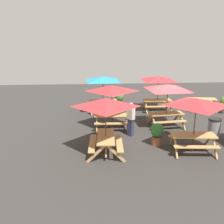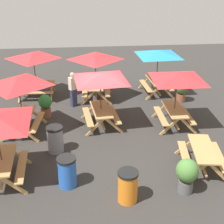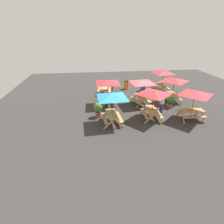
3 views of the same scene
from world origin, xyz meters
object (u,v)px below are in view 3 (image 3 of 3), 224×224
object	(u,v)px
picnic_table_6	(174,81)
trash_bin_orange	(126,85)
picnic_table_2	(154,94)
trash_bin_gray	(153,92)
potted_plant_0	(98,109)
trash_bin_blue	(143,86)
potted_plant_1	(112,84)
picnic_table_5	(163,73)
potted_plant_2	(171,102)
picnic_table_0	(142,83)
person_standing	(162,103)
picnic_table_7	(104,88)
picnic_table_3	(108,84)
picnic_table_4	(195,95)
picnic_table_1	(112,98)

from	to	relation	value
picnic_table_6	trash_bin_orange	world-z (taller)	picnic_table_6
picnic_table_2	trash_bin_gray	bearing A→B (deg)	-16.56
picnic_table_2	potted_plant_0	xyz separation A→B (m)	(0.79, 4.09, -1.30)
trash_bin_blue	potted_plant_1	distance (m)	3.54
picnic_table_5	potted_plant_2	xyz separation A→B (m)	(-4.42, 0.89, -1.41)
picnic_table_6	potted_plant_0	xyz separation A→B (m)	(-2.37, 7.15, -1.30)
picnic_table_5	trash_bin_blue	xyz separation A→B (m)	(0.44, 1.98, -1.49)
picnic_table_5	potted_plant_0	size ratio (longest dim) A/B	2.35
picnic_table_0	person_standing	bearing A→B (deg)	-156.83
picnic_table_7	picnic_table_3	bearing A→B (deg)	-169.90
picnic_table_2	picnic_table_5	world-z (taller)	same
picnic_table_4	picnic_table_6	bearing A→B (deg)	-88.83
picnic_table_0	picnic_table_3	size ratio (longest dim) A/B	0.99
picnic_table_1	potted_plant_1	size ratio (longest dim) A/B	2.54
picnic_table_1	trash_bin_blue	size ratio (longest dim) A/B	2.88
picnic_table_2	picnic_table_6	bearing A→B (deg)	-40.79
picnic_table_4	potted_plant_2	distance (m)	2.77
picnic_table_0	picnic_table_5	bearing A→B (deg)	-50.29
picnic_table_0	person_standing	xyz separation A→B (m)	(-2.08, -1.16, -1.10)
picnic_table_1	potted_plant_0	distance (m)	1.98
picnic_table_3	potted_plant_1	xyz separation A→B (m)	(4.15, -0.81, -1.34)
potted_plant_0	potted_plant_2	distance (m)	6.48
picnic_table_3	potted_plant_1	distance (m)	4.44
potted_plant_0	potted_plant_1	size ratio (longest dim) A/B	1.08
picnic_table_7	potted_plant_0	xyz separation A→B (m)	(-5.42, 0.94, 0.13)
picnic_table_2	person_standing	distance (m)	1.76
picnic_table_3	trash_bin_gray	size ratio (longest dim) A/B	2.89
picnic_table_1	trash_bin_gray	bearing A→B (deg)	-47.47
potted_plant_1	person_standing	bearing A→B (deg)	-152.65
potted_plant_0	potted_plant_2	xyz separation A→B (m)	(1.03, -6.40, -0.11)
picnic_table_6	trash_bin_blue	size ratio (longest dim) A/B	2.38
picnic_table_7	picnic_table_2	bearing A→B (deg)	-144.60
picnic_table_7	picnic_table_1	bearing A→B (deg)	-171.23
picnic_table_5	potted_plant_0	xyz separation A→B (m)	(-5.45, 7.29, -1.30)
picnic_table_7	potted_plant_2	size ratio (longest dim) A/B	1.93
picnic_table_0	picnic_table_1	bearing A→B (deg)	130.69
person_standing	picnic_table_1	bearing A→B (deg)	155.63
trash_bin_blue	potted_plant_0	world-z (taller)	potted_plant_0
potted_plant_0	potted_plant_1	world-z (taller)	potted_plant_0
picnic_table_6	trash_bin_gray	distance (m)	2.55
picnic_table_4	person_standing	distance (m)	2.52
trash_bin_orange	potted_plant_2	world-z (taller)	potted_plant_2
picnic_table_5	picnic_table_7	size ratio (longest dim) A/B	1.42
picnic_table_5	potted_plant_2	bearing A→B (deg)	164.98
trash_bin_gray	potted_plant_2	xyz separation A→B (m)	(-2.89, -0.61, 0.08)
picnic_table_2	picnic_table_7	bearing A→B (deg)	30.18
picnic_table_6	potted_plant_1	bearing A→B (deg)	57.59
picnic_table_1	picnic_table_2	distance (m)	3.14
trash_bin_gray	picnic_table_7	bearing A→B (deg)	72.81
person_standing	picnic_table_3	bearing A→B (deg)	110.67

